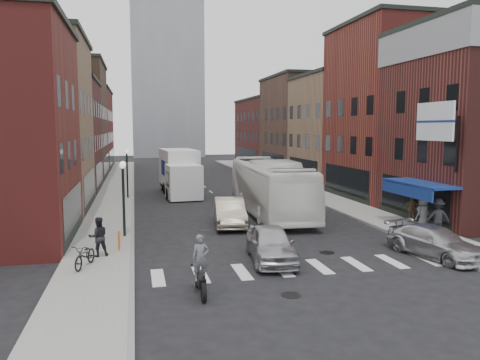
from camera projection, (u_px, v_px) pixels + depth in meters
name	position (u px, v px, depth m)	size (l,w,h in m)	color
ground	(280.00, 250.00, 22.63)	(160.00, 160.00, 0.00)	black
sidewalk_left	(116.00, 192.00, 42.08)	(3.00, 74.00, 0.15)	gray
sidewalk_right	(295.00, 187.00, 45.81)	(3.00, 74.00, 0.15)	gray
curb_left	(133.00, 193.00, 42.42)	(0.20, 74.00, 0.16)	gray
curb_right	(280.00, 188.00, 45.49)	(0.20, 74.00, 0.16)	gray
crosswalk_stripes	(302.00, 268.00, 19.72)	(12.00, 2.20, 0.01)	silver
bldg_left_mid_a	(12.00, 124.00, 32.23)	(10.30, 10.20, 12.30)	#9B7455
bldg_left_mid_b	(41.00, 136.00, 42.03)	(10.30, 10.20, 10.30)	#4E1F1B
bldg_left_far_a	(59.00, 121.00, 52.52)	(10.30, 12.20, 13.30)	#4C3326
bldg_left_far_b	(74.00, 129.00, 66.21)	(10.30, 16.20, 11.30)	maroon
bldg_right_mid_a	(403.00, 112.00, 38.69)	(10.30, 10.20, 14.30)	maroon
bldg_right_mid_b	(348.00, 130.00, 48.55)	(10.30, 10.20, 11.30)	#9B7455
bldg_right_far_a	(310.00, 125.00, 59.15)	(10.30, 12.20, 12.30)	#4C3326
bldg_right_far_b	(277.00, 132.00, 72.83)	(10.30, 16.20, 10.30)	#4E1F1B
awning_blue	(417.00, 185.00, 26.72)	(1.80, 5.00, 0.78)	navy
billboard_sign	(436.00, 123.00, 24.31)	(1.52, 3.00, 3.70)	black
distant_tower	(165.00, 33.00, 95.43)	(14.00, 14.00, 50.00)	#9399A0
streetlamp_near	(123.00, 184.00, 24.56)	(0.32, 1.22, 4.11)	black
streetlamp_far	(127.00, 164.00, 38.13)	(0.32, 1.22, 4.11)	black
bike_rack	(119.00, 241.00, 22.16)	(0.08, 0.68, 0.80)	#D8590C
box_truck	(180.00, 173.00, 40.89)	(3.24, 9.20, 3.92)	white
motorcycle_rider	(201.00, 267.00, 16.40)	(0.60, 2.14, 2.18)	black
transit_bus	(270.00, 187.00, 31.89)	(3.12, 13.34, 3.72)	white
sedan_left_near	(271.00, 244.00, 20.63)	(1.85, 4.60, 1.57)	#B6B5BA
sedan_left_far	(230.00, 212.00, 28.07)	(1.74, 4.99, 1.64)	#B7AB94
curb_car	(435.00, 242.00, 21.32)	(1.95, 4.79, 1.39)	#B9BABF
parked_bicycle	(85.00, 255.00, 19.26)	(0.65, 1.87, 0.98)	black
ped_left_solo	(98.00, 237.00, 20.86)	(0.86, 0.50, 1.77)	black
ped_right_a	(438.00, 217.00, 24.99)	(1.27, 0.63, 1.97)	black
ped_right_b	(412.00, 209.00, 28.42)	(0.97, 0.49, 1.66)	brown
ped_right_c	(423.00, 213.00, 26.05)	(0.95, 0.62, 1.95)	#515558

